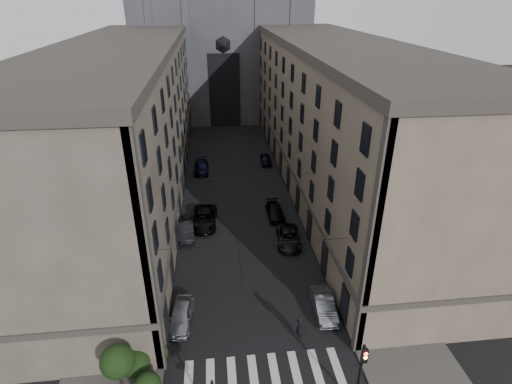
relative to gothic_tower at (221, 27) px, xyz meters
name	(u,v)px	position (x,y,z in m)	size (l,w,h in m)	color
sidewalk_left	(158,188)	(-10.50, -38.96, -17.72)	(7.00, 80.00, 0.15)	#383533
sidewalk_right	(309,181)	(10.50, -38.96, -17.72)	(7.00, 80.00, 0.15)	#383533
zebra_crossing	(264,372)	(0.00, -69.96, -17.79)	(11.00, 3.20, 0.01)	beige
building_left	(127,123)	(-13.44, -38.96, -8.45)	(13.60, 60.60, 18.85)	#4A4138
building_right	(334,116)	(13.44, -38.96, -8.45)	(13.60, 60.60, 18.85)	brown
gothic_tower	(221,27)	(0.00, 0.00, 0.00)	(35.00, 23.00, 58.00)	#2D2D33
traffic_light_right	(361,369)	(5.60, -73.04, -14.51)	(0.34, 0.50, 5.20)	black
shrub_cluster	(134,366)	(-8.72, -69.95, -16.00)	(3.90, 4.40, 3.90)	black
tram_wires	(234,136)	(0.00, -39.33, -10.55)	(14.00, 60.00, 0.43)	black
car_left_near	(181,315)	(-5.99, -64.48, -17.04)	(1.80, 4.47, 1.52)	gray
car_left_midnear	(186,230)	(-6.20, -51.43, -16.98)	(1.73, 4.96, 1.64)	black
car_left_midfar	(204,218)	(-4.20, -49.23, -16.97)	(2.75, 5.96, 1.66)	black
car_left_far	(202,167)	(-4.64, -33.75, -17.06)	(2.08, 5.12, 1.48)	black
car_right_near	(324,305)	(5.72, -64.60, -17.06)	(1.57, 4.51, 1.49)	slate
car_right_midnear	(289,237)	(4.74, -54.06, -17.08)	(2.39, 5.18, 1.44)	black
car_right_midfar	(275,212)	(4.20, -48.31, -17.13)	(1.89, 4.64, 1.35)	black
car_right_far	(266,159)	(5.36, -31.63, -17.12)	(1.61, 3.99, 1.36)	black
pedestrian	(300,327)	(3.16, -66.96, -16.82)	(0.71, 0.47, 1.95)	black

